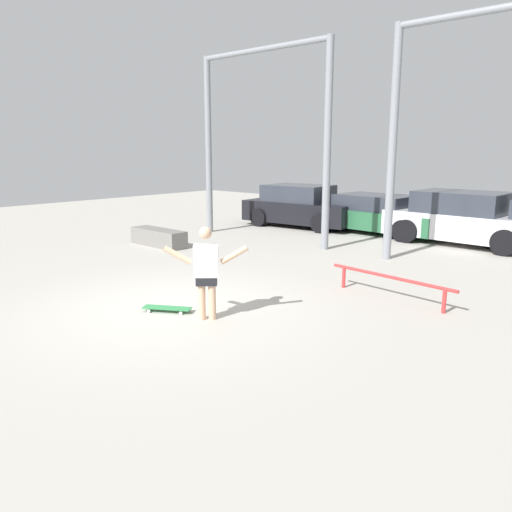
{
  "coord_description": "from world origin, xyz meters",
  "views": [
    {
      "loc": [
        6.48,
        -5.23,
        2.65
      ],
      "look_at": [
        0.35,
        1.72,
        0.67
      ],
      "focal_mm": 35.0,
      "sensor_mm": 36.0,
      "label": 1
    }
  ],
  "objects_px": {
    "parked_car_black": "(301,207)",
    "grind_rail": "(390,280)",
    "parked_car_green": "(378,214)",
    "parked_car_white": "(465,219)",
    "grind_box": "(159,237)",
    "skateboarder": "(206,269)",
    "skateboard": "(167,308)"
  },
  "relations": [
    {
      "from": "skateboarder",
      "to": "parked_car_black",
      "type": "distance_m",
      "value": 10.15
    },
    {
      "from": "skateboarder",
      "to": "parked_car_black",
      "type": "relative_size",
      "value": 0.36
    },
    {
      "from": "parked_car_green",
      "to": "parked_car_white",
      "type": "distance_m",
      "value": 2.77
    },
    {
      "from": "grind_rail",
      "to": "parked_car_black",
      "type": "distance_m",
      "value": 8.83
    },
    {
      "from": "skateboard",
      "to": "parked_car_white",
      "type": "height_order",
      "value": "parked_car_white"
    },
    {
      "from": "parked_car_black",
      "to": "parked_car_green",
      "type": "relative_size",
      "value": 0.93
    },
    {
      "from": "parked_car_black",
      "to": "parked_car_green",
      "type": "distance_m",
      "value": 2.79
    },
    {
      "from": "skateboarder",
      "to": "parked_car_green",
      "type": "relative_size",
      "value": 0.34
    },
    {
      "from": "skateboard",
      "to": "grind_box",
      "type": "xyz_separation_m",
      "value": [
        -4.82,
        3.58,
        0.17
      ]
    },
    {
      "from": "parked_car_black",
      "to": "grind_rail",
      "type": "bearing_deg",
      "value": -47.81
    },
    {
      "from": "grind_box",
      "to": "parked_car_white",
      "type": "relative_size",
      "value": 0.43
    },
    {
      "from": "grind_box",
      "to": "parked_car_white",
      "type": "height_order",
      "value": "parked_car_white"
    },
    {
      "from": "parked_car_green",
      "to": "parked_car_white",
      "type": "relative_size",
      "value": 1.01
    },
    {
      "from": "skateboard",
      "to": "parked_car_white",
      "type": "bearing_deg",
      "value": 50.59
    },
    {
      "from": "grind_rail",
      "to": "parked_car_white",
      "type": "xyz_separation_m",
      "value": [
        -0.93,
        6.38,
        0.37
      ]
    },
    {
      "from": "skateboarder",
      "to": "skateboard",
      "type": "bearing_deg",
      "value": 150.67
    },
    {
      "from": "skateboarder",
      "to": "grind_box",
      "type": "bearing_deg",
      "value": 105.65
    },
    {
      "from": "grind_box",
      "to": "parked_car_white",
      "type": "bearing_deg",
      "value": 43.03
    },
    {
      "from": "parked_car_black",
      "to": "parked_car_green",
      "type": "bearing_deg",
      "value": 5.13
    },
    {
      "from": "grind_box",
      "to": "parked_car_green",
      "type": "distance_m",
      "value": 7.04
    },
    {
      "from": "skateboard",
      "to": "grind_rail",
      "type": "distance_m",
      "value": 3.98
    },
    {
      "from": "parked_car_white",
      "to": "parked_car_green",
      "type": "bearing_deg",
      "value": 179.44
    },
    {
      "from": "grind_box",
      "to": "parked_car_black",
      "type": "bearing_deg",
      "value": 81.48
    },
    {
      "from": "parked_car_green",
      "to": "skateboarder",
      "type": "bearing_deg",
      "value": -73.61
    },
    {
      "from": "grind_box",
      "to": "grind_rail",
      "type": "height_order",
      "value": "grind_box"
    },
    {
      "from": "skateboarder",
      "to": "parked_car_white",
      "type": "relative_size",
      "value": 0.34
    },
    {
      "from": "grind_rail",
      "to": "parked_car_black",
      "type": "xyz_separation_m",
      "value": [
        -6.43,
        6.04,
        0.34
      ]
    },
    {
      "from": "grind_box",
      "to": "parked_car_green",
      "type": "relative_size",
      "value": 0.43
    },
    {
      "from": "skateboard",
      "to": "grind_box",
      "type": "bearing_deg",
      "value": 113.14
    },
    {
      "from": "parked_car_white",
      "to": "grind_box",
      "type": "bearing_deg",
      "value": -134.79
    },
    {
      "from": "parked_car_green",
      "to": "parked_car_white",
      "type": "xyz_separation_m",
      "value": [
        2.76,
        -0.13,
        0.11
      ]
    },
    {
      "from": "parked_car_green",
      "to": "parked_car_white",
      "type": "height_order",
      "value": "parked_car_white"
    }
  ]
}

